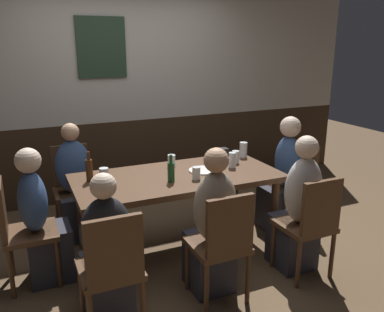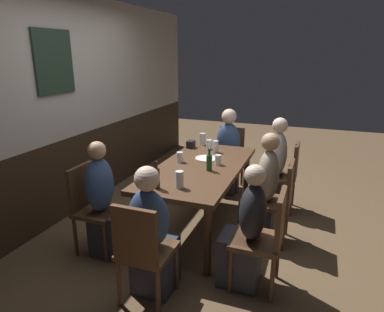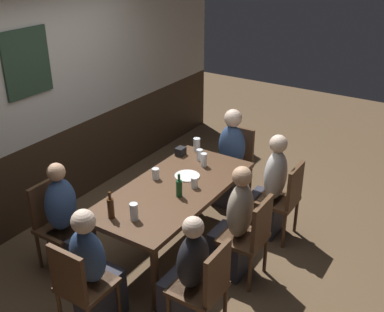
{
  "view_description": "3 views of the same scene",
  "coord_description": "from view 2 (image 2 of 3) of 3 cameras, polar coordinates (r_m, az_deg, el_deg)",
  "views": [
    {
      "loc": [
        -1.25,
        -3.11,
        1.87
      ],
      "look_at": [
        0.16,
        0.03,
        0.89
      ],
      "focal_mm": 37.08,
      "sensor_mm": 36.0,
      "label": 1
    },
    {
      "loc": [
        -3.31,
        -1.15,
        1.93
      ],
      "look_at": [
        -0.2,
        0.02,
        0.91
      ],
      "focal_mm": 31.76,
      "sensor_mm": 36.0,
      "label": 2
    },
    {
      "loc": [
        -3.27,
        -2.3,
        3.02
      ],
      "look_at": [
        0.19,
        -0.09,
        1.03
      ],
      "focal_mm": 43.5,
      "sensor_mm": 36.0,
      "label": 3
    }
  ],
  "objects": [
    {
      "name": "dining_table",
      "position": [
        3.73,
        1.37,
        -2.79
      ],
      "size": [
        1.82,
        0.87,
        0.74
      ],
      "color": "#472D1C",
      "rests_on": "ground_plane"
    },
    {
      "name": "person_left_near",
      "position": [
        2.95,
        8.99,
        -13.16
      ],
      "size": [
        0.34,
        0.37,
        1.09
      ],
      "color": "#2D2D38",
      "rests_on": "ground_plane"
    },
    {
      "name": "beer_bottle_green",
      "position": [
        3.53,
        2.91,
        -1.05
      ],
      "size": [
        0.06,
        0.06,
        0.24
      ],
      "color": "#194723",
      "rests_on": "dining_table"
    },
    {
      "name": "chair_head_west",
      "position": [
        2.71,
        -8.31,
        -15.09
      ],
      "size": [
        0.4,
        0.4,
        0.88
      ],
      "color": "#513521",
      "rests_on": "ground_plane"
    },
    {
      "name": "ground_plane",
      "position": [
        4.0,
        1.3,
        -11.72
      ],
      "size": [
        12.0,
        12.0,
        0.0
      ],
      "primitive_type": "plane",
      "color": "brown"
    },
    {
      "name": "chair_right_near",
      "position": [
        4.37,
        15.51,
        -2.7
      ],
      "size": [
        0.4,
        0.4,
        0.88
      ],
      "color": "#513521",
      "rests_on": "ground_plane"
    },
    {
      "name": "highball_clear",
      "position": [
        3.81,
        -2.03,
        -0.26
      ],
      "size": [
        0.07,
        0.07,
        0.12
      ],
      "color": "silver",
      "rests_on": "dining_table"
    },
    {
      "name": "pint_glass_amber",
      "position": [
        3.74,
        4.39,
        -0.73
      ],
      "size": [
        0.07,
        0.07,
        0.11
      ],
      "color": "silver",
      "rests_on": "dining_table"
    },
    {
      "name": "beer_glass_half",
      "position": [
        4.32,
        2.89,
        1.82
      ],
      "size": [
        0.07,
        0.07,
        0.12
      ],
      "color": "silver",
      "rests_on": "dining_table"
    },
    {
      "name": "person_head_west",
      "position": [
        2.84,
        -6.67,
        -13.92
      ],
      "size": [
        0.37,
        0.34,
        1.12
      ],
      "color": "#2D2D38",
      "rests_on": "ground_plane"
    },
    {
      "name": "pint_glass_pale",
      "position": [
        3.1,
        -2.1,
        -4.15
      ],
      "size": [
        0.07,
        0.07,
        0.16
      ],
      "color": "silver",
      "rests_on": "dining_table"
    },
    {
      "name": "chair_mid_near",
      "position": [
        3.62,
        14.24,
        -6.77
      ],
      "size": [
        0.4,
        0.4,
        0.88
      ],
      "color": "#513521",
      "rests_on": "ground_plane"
    },
    {
      "name": "person_head_east",
      "position": [
        4.84,
        5.91,
        -0.13
      ],
      "size": [
        0.37,
        0.34,
        1.18
      ],
      "color": "#2D2D38",
      "rests_on": "ground_plane"
    },
    {
      "name": "tumbler_water",
      "position": [
        4.19,
        3.97,
        1.45
      ],
      "size": [
        0.07,
        0.07,
        0.15
      ],
      "color": "silver",
      "rests_on": "dining_table"
    },
    {
      "name": "chair_left_far",
      "position": [
        3.52,
        -16.5,
        -7.71
      ],
      "size": [
        0.4,
        0.4,
        0.88
      ],
      "color": "#513521",
      "rests_on": "ground_plane"
    },
    {
      "name": "chair_head_east",
      "position": [
        4.99,
        6.39,
        0.31
      ],
      "size": [
        0.4,
        0.4,
        0.88
      ],
      "color": "#513521",
      "rests_on": "ground_plane"
    },
    {
      "name": "plate_white_large",
      "position": [
        3.94,
        2.44,
        -0.4
      ],
      "size": [
        0.26,
        0.26,
        0.01
      ],
      "primitive_type": "cylinder",
      "color": "white",
      "rests_on": "dining_table"
    },
    {
      "name": "person_right_near",
      "position": [
        4.38,
        13.42,
        -2.48
      ],
      "size": [
        0.34,
        0.37,
        1.18
      ],
      "color": "#2D2D38",
      "rests_on": "ground_plane"
    },
    {
      "name": "wall_back",
      "position": [
        4.38,
        -19.61,
        7.91
      ],
      "size": [
        6.4,
        0.13,
        2.6
      ],
      "color": "#332316",
      "rests_on": "ground_plane"
    },
    {
      "name": "person_left_far",
      "position": [
        3.43,
        -14.26,
        -8.5
      ],
      "size": [
        0.34,
        0.37,
        1.14
      ],
      "color": "#2D2D38",
      "rests_on": "ground_plane"
    },
    {
      "name": "chair_left_near",
      "position": [
        2.91,
        12.29,
        -12.87
      ],
      "size": [
        0.4,
        0.4,
        0.88
      ],
      "color": "#513521",
      "rests_on": "ground_plane"
    },
    {
      "name": "condiment_caddy",
      "position": [
        4.39,
        -0.21,
        1.98
      ],
      "size": [
        0.11,
        0.09,
        0.09
      ],
      "primitive_type": "cube",
      "color": "black",
      "rests_on": "dining_table"
    },
    {
      "name": "beer_bottle_brown",
      "position": [
        3.09,
        -5.96,
        -3.64
      ],
      "size": [
        0.06,
        0.06,
        0.26
      ],
      "color": "#42230F",
      "rests_on": "dining_table"
    },
    {
      "name": "person_mid_near",
      "position": [
        3.64,
        11.7,
        -6.56
      ],
      "size": [
        0.34,
        0.37,
        1.17
      ],
      "color": "#2D2D38",
      "rests_on": "ground_plane"
    },
    {
      "name": "beer_glass_tall",
      "position": [
        4.53,
        1.78,
        2.73
      ],
      "size": [
        0.08,
        0.08,
        0.16
      ],
      "color": "silver",
      "rests_on": "dining_table"
    }
  ]
}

